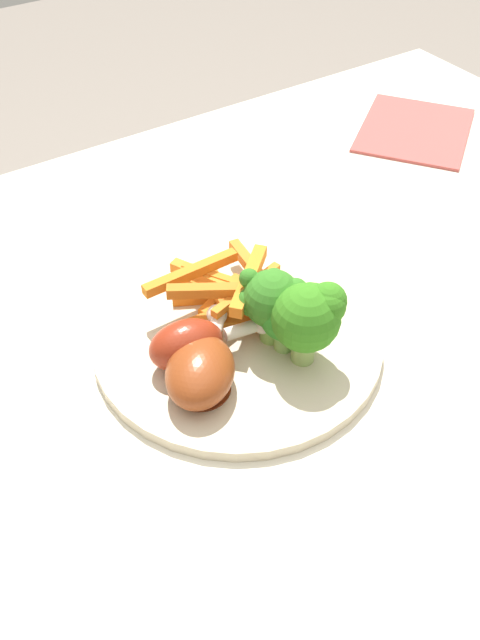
# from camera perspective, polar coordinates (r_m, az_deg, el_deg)

# --- Properties ---
(ground_plane) EXTENTS (6.00, 6.00, 0.00)m
(ground_plane) POSITION_cam_1_polar(r_m,az_deg,el_deg) (1.27, 2.89, -23.34)
(ground_plane) COLOR gray
(dining_table) EXTENTS (1.09, 0.81, 0.71)m
(dining_table) POSITION_cam_1_polar(r_m,az_deg,el_deg) (0.75, 4.52, -5.07)
(dining_table) COLOR silver
(dining_table) RESTS_ON ground_plane
(dinner_plate) EXTENTS (0.27, 0.27, 0.01)m
(dinner_plate) POSITION_cam_1_polar(r_m,az_deg,el_deg) (0.64, 0.00, -1.68)
(dinner_plate) COLOR beige
(dinner_plate) RESTS_ON dining_table
(broccoli_floret_front) EXTENTS (0.06, 0.06, 0.07)m
(broccoli_floret_front) POSITION_cam_1_polar(r_m,az_deg,el_deg) (0.60, 2.55, 1.84)
(broccoli_floret_front) COLOR #86B750
(broccoli_floret_front) RESTS_ON dinner_plate
(broccoli_floret_middle) EXTENTS (0.05, 0.05, 0.06)m
(broccoli_floret_middle) POSITION_cam_1_polar(r_m,az_deg,el_deg) (0.60, 3.92, 0.36)
(broccoli_floret_middle) COLOR #87BA5C
(broccoli_floret_middle) RESTS_ON dinner_plate
(broccoli_floret_back) EXTENTS (0.06, 0.06, 0.08)m
(broccoli_floret_back) POSITION_cam_1_polar(r_m,az_deg,el_deg) (0.58, 5.89, 0.56)
(broccoli_floret_back) COLOR #91B15C
(broccoli_floret_back) RESTS_ON dinner_plate
(carrot_fries_pile) EXTENTS (0.13, 0.12, 0.05)m
(carrot_fries_pile) POSITION_cam_1_polar(r_m,az_deg,el_deg) (0.65, -1.22, 2.42)
(carrot_fries_pile) COLOR orange
(carrot_fries_pile) RESTS_ON dinner_plate
(chicken_drumstick_near) EXTENTS (0.12, 0.05, 0.05)m
(chicken_drumstick_near) POSITION_cam_1_polar(r_m,az_deg,el_deg) (0.60, -4.01, -1.97)
(chicken_drumstick_near) COLOR #63180C
(chicken_drumstick_near) RESTS_ON dinner_plate
(chicken_drumstick_far) EXTENTS (0.11, 0.11, 0.04)m
(chicken_drumstick_far) POSITION_cam_1_polar(r_m,az_deg,el_deg) (0.58, -3.25, -4.09)
(chicken_drumstick_far) COLOR #5F220E
(chicken_drumstick_far) RESTS_ON dinner_plate
(napkin) EXTENTS (0.22, 0.21, 0.00)m
(napkin) POSITION_cam_1_polar(r_m,az_deg,el_deg) (0.99, 14.31, 15.06)
(napkin) COLOR #B74C47
(napkin) RESTS_ON dining_table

